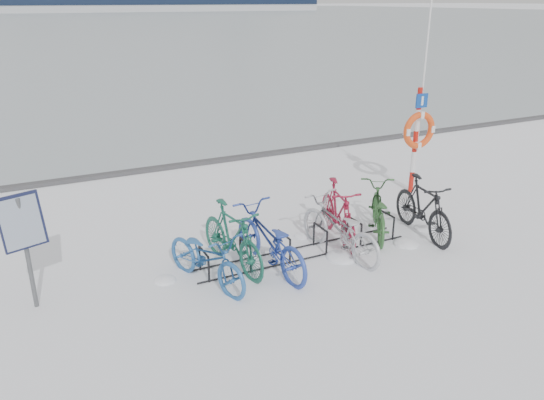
% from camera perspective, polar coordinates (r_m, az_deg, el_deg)
% --- Properties ---
extents(ground, '(900.00, 900.00, 0.00)m').
position_cam_1_polar(ground, '(9.36, 3.26, -5.80)').
color(ground, white).
rests_on(ground, ground).
extents(ice_sheet, '(400.00, 298.00, 0.02)m').
position_cam_1_polar(ice_sheet, '(162.38, -25.85, 17.40)').
color(ice_sheet, '#AAB6C0').
rests_on(ice_sheet, ground).
extents(quay_edge, '(400.00, 0.25, 0.10)m').
position_cam_1_polar(quay_edge, '(14.42, -8.24, 3.92)').
color(quay_edge, '#3F3F42').
rests_on(quay_edge, ground).
extents(bike_rack, '(4.00, 0.48, 0.46)m').
position_cam_1_polar(bike_rack, '(9.28, 3.28, -4.80)').
color(bike_rack, black).
rests_on(bike_rack, ground).
extents(info_board, '(0.62, 0.39, 1.73)m').
position_cam_1_polar(info_board, '(8.03, -25.25, -2.78)').
color(info_board, '#595B5E').
rests_on(info_board, ground).
extents(lifebuoy_station, '(0.84, 0.23, 4.35)m').
position_cam_1_polar(lifebuoy_station, '(12.28, 15.48, 7.23)').
color(lifebuoy_station, '#B5170E').
rests_on(lifebuoy_station, ground).
extents(bike_0, '(1.20, 1.94, 0.96)m').
position_cam_1_polar(bike_0, '(8.30, -7.08, -5.91)').
color(bike_0, '#285E9F').
rests_on(bike_0, ground).
extents(bike_1, '(0.80, 1.94, 1.13)m').
position_cam_1_polar(bike_1, '(8.72, -4.32, -3.79)').
color(bike_1, '#185744').
rests_on(bike_1, ground).
extents(bike_2, '(0.95, 2.12, 1.07)m').
position_cam_1_polar(bike_2, '(8.64, -0.31, -4.19)').
color(bike_2, '#2941A0').
rests_on(bike_2, ground).
extents(bike_3, '(0.99, 2.06, 1.04)m').
position_cam_1_polar(bike_3, '(9.21, 7.25, -2.85)').
color(bike_3, '#B1B3B9').
rests_on(bike_3, ground).
extents(bike_4, '(0.97, 1.96, 1.13)m').
position_cam_1_polar(bike_4, '(9.75, 7.13, -1.17)').
color(bike_4, maroon).
rests_on(bike_4, ground).
extents(bike_5, '(1.51, 1.91, 0.97)m').
position_cam_1_polar(bike_5, '(10.19, 11.37, -0.93)').
color(bike_5, '#2A5829').
rests_on(bike_5, ground).
extents(bike_6, '(0.82, 1.95, 1.14)m').
position_cam_1_polar(bike_6, '(10.29, 15.95, -0.63)').
color(bike_6, black).
rests_on(bike_6, ground).
extents(snow_drifts, '(5.46, 1.52, 0.20)m').
position_cam_1_polar(snow_drifts, '(9.50, 6.03, -5.47)').
color(snow_drifts, white).
rests_on(snow_drifts, ground).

